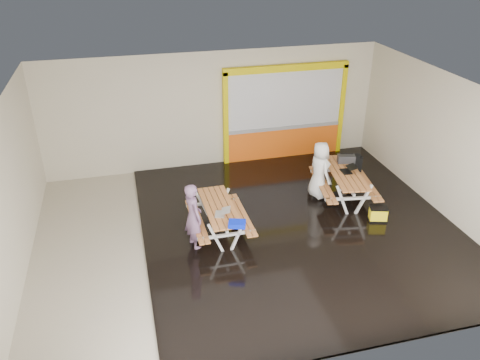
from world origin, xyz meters
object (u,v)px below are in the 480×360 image
object	(u,v)px
picnic_table_right	(345,178)
backpack	(357,163)
person_left	(193,216)
blue_pouch	(237,224)
laptop_left	(222,213)
toolbox	(346,159)
fluke_bag	(378,214)
laptop_right	(348,170)
person_right	(320,170)
picnic_table_left	(219,213)
dark_case	(333,197)

from	to	relation	value
picnic_table_right	backpack	world-z (taller)	backpack
person_left	blue_pouch	size ratio (longest dim) A/B	4.35
laptop_left	toolbox	world-z (taller)	toolbox
toolbox	fluke_bag	bearing A→B (deg)	-87.19
laptop_left	fluke_bag	size ratio (longest dim) A/B	0.84
picnic_table_right	laptop_left	distance (m)	3.79
toolbox	backpack	xyz separation A→B (m)	(0.36, 0.04, -0.18)
picnic_table_right	person_left	xyz separation A→B (m)	(-4.24, -1.16, 0.18)
toolbox	laptop_left	bearing A→B (deg)	-155.98
laptop_right	backpack	world-z (taller)	backpack
person_right	laptop_left	size ratio (longest dim) A/B	3.72
laptop_left	fluke_bag	distance (m)	3.99
picnic_table_left	laptop_left	xyz separation A→B (m)	(-0.01, -0.38, 0.23)
picnic_table_right	dark_case	bearing A→B (deg)	-171.35
picnic_table_right	laptop_left	world-z (taller)	laptop_left
picnic_table_right	dark_case	distance (m)	0.60
backpack	fluke_bag	bearing A→B (deg)	-98.48
laptop_left	laptop_right	size ratio (longest dim) A/B	1.05
backpack	blue_pouch	bearing A→B (deg)	-150.13
person_left	laptop_right	distance (m)	4.46
picnic_table_left	dark_case	bearing A→B (deg)	13.07
laptop_left	backpack	world-z (taller)	backpack
picnic_table_left	fluke_bag	bearing A→B (deg)	-6.57
picnic_table_left	blue_pouch	distance (m)	0.97
person_left	laptop_left	world-z (taller)	person_left
backpack	toolbox	bearing A→B (deg)	-173.90
picnic_table_right	person_right	world-z (taller)	person_right
picnic_table_right	person_left	size ratio (longest dim) A/B	1.44
person_left	backpack	bearing A→B (deg)	-86.33
person_left	fluke_bag	bearing A→B (deg)	-107.09
person_right	toolbox	xyz separation A→B (m)	(0.91, 0.33, 0.07)
toolbox	picnic_table_right	bearing A→B (deg)	-116.58
picnic_table_left	blue_pouch	xyz separation A→B (m)	(0.20, -0.92, 0.24)
picnic_table_left	person_right	size ratio (longest dim) A/B	1.27
person_right	blue_pouch	bearing A→B (deg)	115.36
blue_pouch	backpack	xyz separation A→B (m)	(4.00, 2.30, -0.07)
picnic_table_left	person_right	distance (m)	3.11
blue_pouch	backpack	bearing A→B (deg)	29.87
laptop_right	picnic_table_right	bearing A→B (deg)	170.65
picnic_table_right	blue_pouch	xyz separation A→B (m)	(-3.38, -1.73, 0.19)
person_right	picnic_table_right	bearing A→B (deg)	-117.17
person_left	dark_case	size ratio (longest dim) A/B	3.57
person_left	person_right	bearing A→B (deg)	-85.16
person_right	dark_case	xyz separation A→B (m)	(0.33, -0.25, -0.75)
picnic_table_left	fluke_bag	xyz separation A→B (m)	(3.93, -0.45, -0.37)
laptop_left	blue_pouch	xyz separation A→B (m)	(0.21, -0.54, 0.01)
picnic_table_left	backpack	size ratio (longest dim) A/B	4.03
picnic_table_right	toolbox	size ratio (longest dim) A/B	4.55
person_left	dark_case	world-z (taller)	person_left
laptop_left	backpack	distance (m)	4.57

